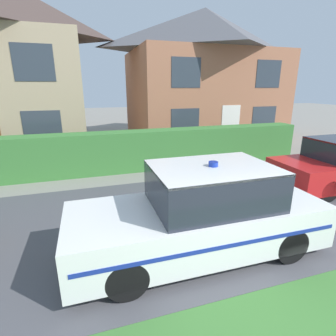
{
  "coord_description": "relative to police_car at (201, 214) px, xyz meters",
  "views": [
    {
      "loc": [
        -2.03,
        -1.37,
        2.95
      ],
      "look_at": [
        -0.16,
        4.47,
        1.05
      ],
      "focal_mm": 28.0,
      "sensor_mm": 36.0,
      "label": 1
    }
  ],
  "objects": [
    {
      "name": "house_right",
      "position": [
        4.89,
        10.61,
        2.82
      ],
      "size": [
        8.36,
        6.08,
        7.01
      ],
      "color": "#A86B4C",
      "rests_on": "ground"
    },
    {
      "name": "garden_hedge",
      "position": [
        -0.07,
        5.41,
        -0.05
      ],
      "size": [
        13.2,
        0.85,
        1.44
      ],
      "primitive_type": "cube",
      "color": "#3D7F38",
      "rests_on": "ground"
    },
    {
      "name": "police_car",
      "position": [
        0.0,
        0.0,
        0.0
      ],
      "size": [
        4.58,
        1.76,
        1.71
      ],
      "rotation": [
        0.0,
        0.0,
        3.13
      ],
      "color": "black",
      "rests_on": "road_strip"
    },
    {
      "name": "road_strip",
      "position": [
        0.15,
        1.37,
        -0.76
      ],
      "size": [
        28.0,
        5.14,
        0.01
      ],
      "primitive_type": "cube",
      "color": "#4C4C51",
      "rests_on": "ground"
    }
  ]
}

